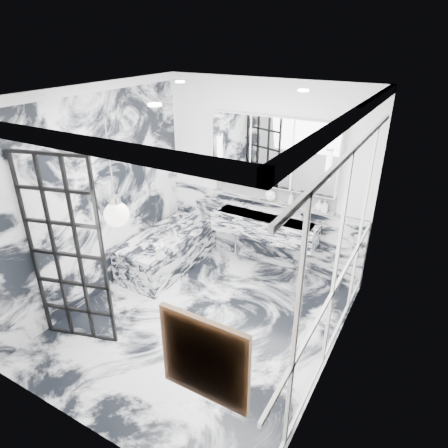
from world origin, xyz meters
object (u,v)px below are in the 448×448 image
Objects in this scene: mirror_cabinet at (273,152)px; bathtub at (168,250)px; crittall_door at (67,254)px; trough_sink at (265,226)px.

mirror_cabinet is 2.20m from bathtub.
trough_sink is (1.27, 2.48, -0.41)m from crittall_door.
mirror_cabinet is (1.27, 2.65, 0.68)m from crittall_door.
trough_sink is 1.10m from mirror_cabinet.
trough_sink is at bearing -90.00° from mirror_cabinet.
crittall_door is 3.02m from mirror_cabinet.
trough_sink reaches higher than bathtub.
crittall_door is at bearing -117.07° from trough_sink.
trough_sink is 1.55m from bathtub.
mirror_cabinet is 1.15× the size of bathtub.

